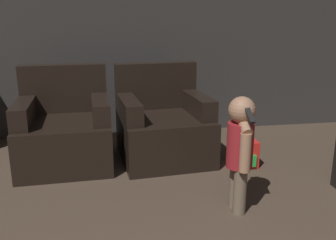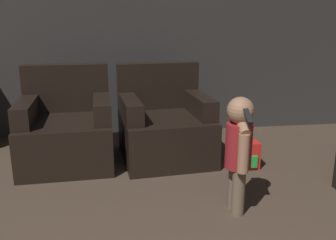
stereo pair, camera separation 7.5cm
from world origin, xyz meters
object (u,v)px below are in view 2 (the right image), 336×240
object	(u,v)px
toy_backpack	(246,155)
armchair_left	(67,130)
armchair_right	(164,126)
person_toddler	(239,146)

from	to	relation	value
toy_backpack	armchair_left	bearing A→B (deg)	166.43
toy_backpack	armchair_right	bearing A→B (deg)	150.65
armchair_right	person_toddler	bearing A→B (deg)	-77.65
armchair_right	toy_backpack	xyz separation A→B (m)	(0.73, -0.41, -0.20)
armchair_right	person_toddler	size ratio (longest dim) A/B	1.10
armchair_left	person_toddler	bearing A→B (deg)	-44.18
armchair_left	armchair_right	bearing A→B (deg)	-2.66
toy_backpack	person_toddler	bearing A→B (deg)	-113.89
armchair_right	person_toddler	world-z (taller)	armchair_right
armchair_right	toy_backpack	world-z (taller)	armchair_right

